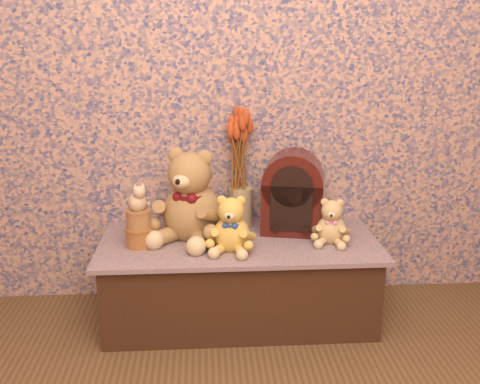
% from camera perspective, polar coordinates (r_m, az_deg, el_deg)
% --- Properties ---
extents(display_shelf, '(1.24, 0.58, 0.38)m').
position_cam_1_polar(display_shelf, '(2.57, -0.07, -8.96)').
color(display_shelf, '#384F73').
rests_on(display_shelf, ground).
extents(teddy_large, '(0.49, 0.52, 0.44)m').
position_cam_1_polar(teddy_large, '(2.47, -4.96, 0.17)').
color(teddy_large, '#A0733E').
rests_on(teddy_large, display_shelf).
extents(teddy_medium, '(0.25, 0.28, 0.26)m').
position_cam_1_polar(teddy_medium, '(2.35, -0.88, -2.96)').
color(teddy_medium, gold).
rests_on(teddy_medium, display_shelf).
extents(teddy_small, '(0.22, 0.24, 0.22)m').
position_cam_1_polar(teddy_small, '(2.47, 9.39, -2.72)').
color(teddy_small, tan).
rests_on(teddy_small, display_shelf).
extents(cathedral_radio, '(0.31, 0.25, 0.38)m').
position_cam_1_polar(cathedral_radio, '(2.56, 5.45, 0.01)').
color(cathedral_radio, '#3E110B').
rests_on(cathedral_radio, display_shelf).
extents(ceramic_vase, '(0.15, 0.15, 0.19)m').
position_cam_1_polar(ceramic_vase, '(2.64, 0.07, -1.56)').
color(ceramic_vase, tan).
rests_on(ceramic_vase, display_shelf).
extents(dried_stalks, '(0.25, 0.25, 0.38)m').
position_cam_1_polar(dried_stalks, '(2.57, 0.07, 4.54)').
color(dried_stalks, '#BC421E').
rests_on(dried_stalks, ceramic_vase).
extents(biscuit_tin_lower, '(0.12, 0.12, 0.08)m').
position_cam_1_polar(biscuit_tin_lower, '(2.45, -10.31, -4.58)').
color(biscuit_tin_lower, '#AF8C33').
rests_on(biscuit_tin_lower, display_shelf).
extents(biscuit_tin_upper, '(0.14, 0.14, 0.08)m').
position_cam_1_polar(biscuit_tin_upper, '(2.42, -10.41, -2.75)').
color(biscuit_tin_upper, tan).
rests_on(biscuit_tin_upper, biscuit_tin_lower).
extents(cat_figurine, '(0.13, 0.13, 0.13)m').
position_cam_1_polar(cat_figurine, '(2.39, -10.54, -0.37)').
color(cat_figurine, silver).
rests_on(cat_figurine, biscuit_tin_upper).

